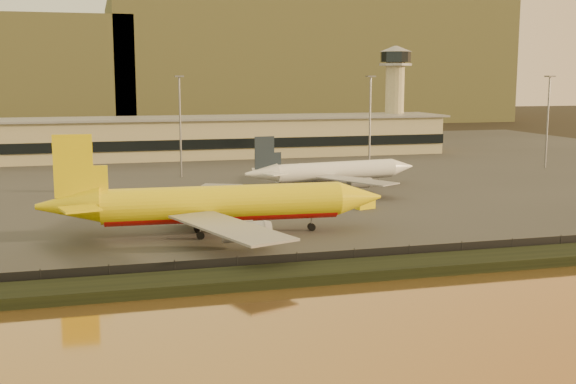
# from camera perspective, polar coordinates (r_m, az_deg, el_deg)

# --- Properties ---
(ground) EXTENTS (900.00, 900.00, 0.00)m
(ground) POSITION_cam_1_polar(r_m,az_deg,el_deg) (109.26, 1.88, -4.31)
(ground) COLOR black
(ground) RESTS_ON ground
(embankment) EXTENTS (320.00, 7.00, 1.40)m
(embankment) POSITION_cam_1_polar(r_m,az_deg,el_deg) (93.48, 4.95, -6.21)
(embankment) COLOR black
(embankment) RESTS_ON ground
(tarmac) EXTENTS (320.00, 220.00, 0.20)m
(tarmac) POSITION_cam_1_polar(r_m,az_deg,el_deg) (200.65, -6.09, 1.83)
(tarmac) COLOR #2D2D2D
(tarmac) RESTS_ON ground
(perimeter_fence) EXTENTS (300.00, 0.05, 2.20)m
(perimeter_fence) POSITION_cam_1_polar(r_m,az_deg,el_deg) (96.96, 4.14, -5.27)
(perimeter_fence) COLOR black
(perimeter_fence) RESTS_ON tarmac
(terminal_building) EXTENTS (202.00, 25.00, 12.60)m
(terminal_building) POSITION_cam_1_polar(r_m,az_deg,el_deg) (228.55, -10.95, 4.15)
(terminal_building) COLOR tan
(terminal_building) RESTS_ON tarmac
(control_tower) EXTENTS (11.20, 11.20, 35.50)m
(control_tower) POSITION_cam_1_polar(r_m,az_deg,el_deg) (253.69, 8.44, 8.18)
(control_tower) COLOR tan
(control_tower) RESTS_ON tarmac
(apron_light_masts) EXTENTS (152.20, 12.20, 25.40)m
(apron_light_masts) POSITION_cam_1_polar(r_m,az_deg,el_deg) (182.79, -0.50, 6.09)
(apron_light_masts) COLOR slate
(apron_light_masts) RESTS_ON tarmac
(distant_hills) EXTENTS (470.00, 160.00, 70.00)m
(distant_hills) POSITION_cam_1_polar(r_m,az_deg,el_deg) (441.75, -14.00, 9.63)
(distant_hills) COLOR brown
(distant_hills) RESTS_ON ground
(dhl_cargo_jet) EXTENTS (55.32, 54.20, 16.54)m
(dhl_cargo_jet) POSITION_cam_1_polar(r_m,az_deg,el_deg) (115.58, -5.63, -1.00)
(dhl_cargo_jet) COLOR yellow
(dhl_cargo_jet) RESTS_ON tarmac
(white_narrowbody_jet) EXTENTS (42.73, 41.32, 12.28)m
(white_narrowbody_jet) POSITION_cam_1_polar(r_m,az_deg,el_deg) (164.99, 3.58, 1.62)
(white_narrowbody_jet) COLOR white
(white_narrowbody_jet) RESTS_ON tarmac
(gse_vehicle_yellow) EXTENTS (4.17, 2.84, 1.72)m
(gse_vehicle_yellow) POSITION_cam_1_polar(r_m,az_deg,el_deg) (139.37, 6.10, -0.97)
(gse_vehicle_yellow) COLOR yellow
(gse_vehicle_yellow) RESTS_ON tarmac
(gse_vehicle_white) EXTENTS (4.45, 2.61, 1.88)m
(gse_vehicle_white) POSITION_cam_1_polar(r_m,az_deg,el_deg) (143.68, -9.82, -0.72)
(gse_vehicle_white) COLOR white
(gse_vehicle_white) RESTS_ON tarmac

